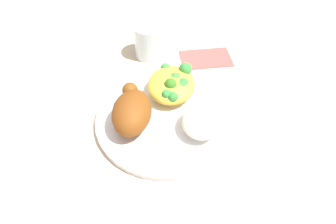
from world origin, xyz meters
TOP-DOWN VIEW (x-y plane):
  - ground_plane at (0.00, 0.00)m, footprint 2.00×2.00m
  - plate at (0.00, 0.00)m, footprint 0.28×0.28m
  - roasted_chicken at (-0.02, 0.06)m, footprint 0.11×0.07m
  - rice_pile at (-0.03, -0.06)m, footprint 0.08×0.07m
  - mac_cheese_with_broccoli at (0.07, -0.00)m, footprint 0.11×0.10m
  - fork at (-0.17, 0.01)m, footprint 0.03×0.14m
  - water_glass at (0.21, 0.07)m, footprint 0.07×0.07m
  - napkin at (0.21, -0.07)m, footprint 0.10×0.13m

SIDE VIEW (x-z plane):
  - ground_plane at x=0.00m, z-range 0.00..0.00m
  - napkin at x=0.21m, z-range 0.00..0.00m
  - fork at x=-0.17m, z-range 0.00..0.01m
  - plate at x=0.00m, z-range 0.00..0.02m
  - rice_pile at x=-0.03m, z-range 0.02..0.05m
  - mac_cheese_with_broccoli at x=0.07m, z-range 0.01..0.06m
  - water_glass at x=0.21m, z-range 0.00..0.08m
  - roasted_chicken at x=-0.02m, z-range 0.02..0.08m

